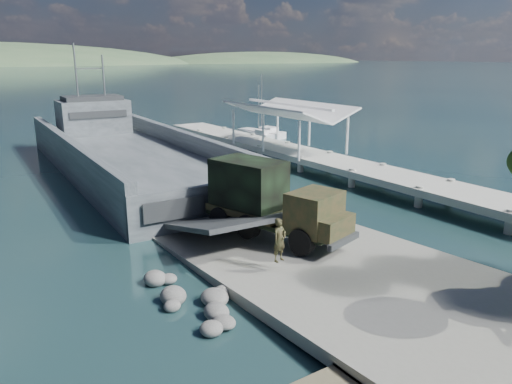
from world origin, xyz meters
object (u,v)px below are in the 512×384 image
object	(u,v)px
pier	(295,146)
sailboat_near	(259,135)
military_truck	(269,200)
soldier	(279,249)
landing_craft	(128,161)
sailboat_far	(262,134)

from	to	relation	value
pier	sailboat_near	bearing A→B (deg)	68.28
military_truck	soldier	xyz separation A→B (m)	(-2.14, -3.76, -0.89)
landing_craft	sailboat_far	size ratio (longest dim) A/B	5.20
pier	landing_craft	world-z (taller)	landing_craft
pier	sailboat_far	world-z (taller)	sailboat_far
landing_craft	sailboat_far	xyz separation A→B (m)	(19.69, 9.14, -0.53)
pier	landing_craft	distance (m)	14.42
soldier	sailboat_near	xyz separation A→B (m)	(20.84, 32.23, -1.11)
soldier	sailboat_far	world-z (taller)	sailboat_far
military_truck	landing_craft	bearing A→B (deg)	75.26
military_truck	sailboat_far	size ratio (longest dim) A/B	1.12
landing_craft	military_truck	xyz separation A→B (m)	(0.28, -19.70, 1.41)
landing_craft	military_truck	world-z (taller)	landing_craft
sailboat_near	pier	bearing A→B (deg)	-111.56
pier	landing_craft	size ratio (longest dim) A/B	1.14
landing_craft	soldier	size ratio (longest dim) A/B	20.43
sailboat_near	sailboat_far	distance (m)	0.81
military_truck	soldier	world-z (taller)	military_truck
military_truck	sailboat_near	distance (m)	34.12
military_truck	sailboat_far	world-z (taller)	sailboat_far
landing_craft	soldier	xyz separation A→B (m)	(-1.85, -23.47, 0.52)
soldier	sailboat_far	size ratio (longest dim) A/B	0.25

